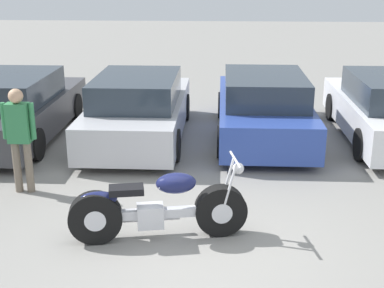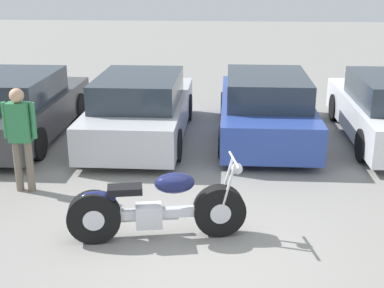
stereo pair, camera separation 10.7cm
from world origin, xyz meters
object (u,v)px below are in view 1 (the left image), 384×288
parked_car_silver (139,109)px  parked_car_dark_grey (15,108)px  motorcycle (157,208)px  parked_car_blue (263,107)px  person_standing (19,132)px

parked_car_silver → parked_car_dark_grey: bearing=-178.0°
motorcycle → parked_car_dark_grey: (-3.42, 4.17, 0.21)m
motorcycle → parked_car_dark_grey: 5.40m
parked_car_dark_grey → parked_car_silver: same height
parked_car_dark_grey → motorcycle: bearing=-50.7°
parked_car_blue → person_standing: (-3.96, -3.11, 0.35)m
parked_car_blue → person_standing: size_ratio=2.70×
parked_car_silver → person_standing: size_ratio=2.70×
motorcycle → person_standing: bearing=148.1°
parked_car_dark_grey → parked_car_blue: bearing=3.9°
motorcycle → parked_car_blue: size_ratio=0.51×
parked_car_dark_grey → parked_car_silver: size_ratio=1.00×
parked_car_dark_grey → person_standing: person_standing is taller
person_standing → motorcycle: bearing=-31.9°
motorcycle → parked_car_silver: 4.35m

